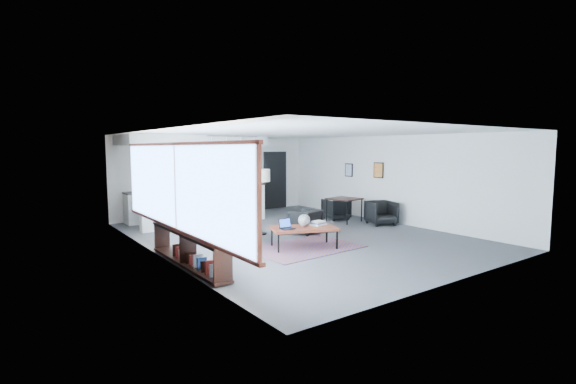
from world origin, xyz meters
TOP-DOWN VIEW (x-y plane):
  - room at (0.00, 0.00)m, footprint 7.02×9.02m
  - window at (-3.46, -0.90)m, footprint 0.10×5.95m
  - console at (-3.30, -1.05)m, footprint 0.35×3.00m
  - kitchenette at (-1.20, 3.71)m, footprint 4.20×1.96m
  - doorway at (2.30, 4.42)m, footprint 1.10×0.12m
  - track_light at (-0.59, 2.20)m, footprint 1.60×0.07m
  - wall_art_lower at (3.47, 0.40)m, footprint 0.03×0.38m
  - wall_art_upper at (3.47, 1.70)m, footprint 0.03×0.34m
  - kilim_rug at (-0.64, -1.15)m, footprint 2.53×1.80m
  - coffee_table at (-0.64, -1.15)m, footprint 1.61×1.24m
  - laptop at (-1.05, -1.05)m, footprint 0.30×0.25m
  - ceramic_pot at (-0.59, -1.09)m, footprint 0.28×0.28m
  - book_stack at (-0.22, -1.14)m, footprint 0.37×0.32m
  - coaster at (-0.55, -1.41)m, footprint 0.11×0.11m
  - armchair_left at (-1.71, 0.02)m, footprint 0.92×0.88m
  - armchair_right at (0.34, 0.06)m, footprint 0.82×0.79m
  - floor_lamp at (-0.63, 0.68)m, footprint 0.49×0.49m
  - dining_table at (2.42, 0.79)m, footprint 1.00×1.00m
  - dining_chair_near at (2.94, -0.22)m, footprint 0.80×0.78m
  - dining_chair_far at (2.51, 1.26)m, footprint 0.67×0.64m
  - microwave at (-0.36, 4.15)m, footprint 0.51×0.30m

SIDE VIEW (x-z plane):
  - kilim_rug at x=-0.64m, z-range 0.00..0.01m
  - dining_chair_far at x=2.51m, z-range 0.00..0.61m
  - console at x=-3.30m, z-range -0.07..0.73m
  - dining_chair_near at x=2.94m, z-range 0.00..0.65m
  - armchair_right at x=0.34m, z-range 0.00..0.71m
  - armchair_left at x=-1.71m, z-range 0.00..0.82m
  - coffee_table at x=-0.64m, z-range 0.20..0.67m
  - coaster at x=-0.55m, z-range 0.47..0.47m
  - book_stack at x=-0.22m, z-range 0.46..0.57m
  - laptop at x=-1.05m, z-range 0.42..0.64m
  - ceramic_pot at x=-0.59m, z-range 0.47..0.75m
  - dining_table at x=2.42m, z-range 0.30..1.01m
  - doorway at x=2.30m, z-range 0.00..2.15m
  - microwave at x=-0.36m, z-range 0.93..1.26m
  - room at x=0.00m, z-range -0.01..2.61m
  - kitchenette at x=-1.20m, z-range 0.08..2.68m
  - window at x=-3.46m, z-range 0.63..2.29m
  - floor_lamp at x=-0.63m, z-range 0.62..2.31m
  - wall_art_upper at x=3.47m, z-range 1.28..1.72m
  - wall_art_lower at x=3.47m, z-range 1.31..1.79m
  - track_light at x=-0.59m, z-range 2.45..2.60m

